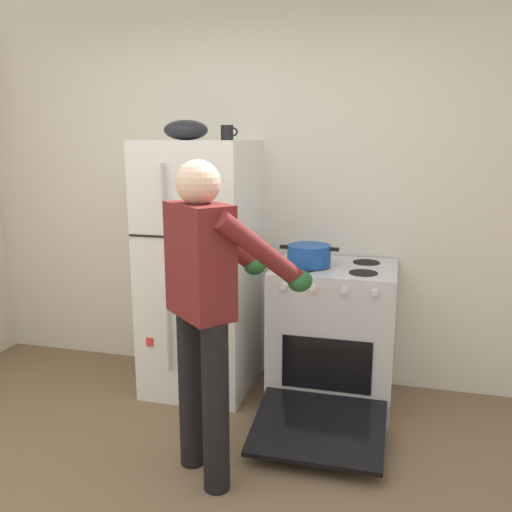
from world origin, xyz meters
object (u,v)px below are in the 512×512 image
(refrigerator, at_px, (201,268))
(person_cook, at_px, (208,294))
(stove_range, at_px, (333,337))
(coffee_mug, at_px, (227,133))
(mixing_bowl, at_px, (186,130))
(red_pot, at_px, (309,255))

(refrigerator, distance_m, person_cook, 1.05)
(stove_range, distance_m, coffee_mug, 1.47)
(person_cook, bearing_deg, refrigerator, 112.53)
(coffee_mug, bearing_deg, mixing_bowl, -169.22)
(person_cook, height_order, coffee_mug, coffee_mug)
(stove_range, xyz_separation_m, person_cook, (-0.50, -0.94, 0.52))
(stove_range, distance_m, red_pot, 0.56)
(person_cook, relative_size, mixing_bowl, 5.65)
(refrigerator, bearing_deg, person_cook, -67.47)
(coffee_mug, bearing_deg, person_cook, -77.94)
(refrigerator, distance_m, red_pot, 0.75)
(stove_range, bearing_deg, mixing_bowl, 178.96)
(coffee_mug, distance_m, mixing_bowl, 0.27)
(refrigerator, distance_m, coffee_mug, 0.91)
(person_cook, relative_size, red_pot, 4.32)
(person_cook, xyz_separation_m, mixing_bowl, (-0.48, 0.96, 0.78))
(stove_range, distance_m, mixing_bowl, 1.63)
(mixing_bowl, bearing_deg, person_cook, -63.53)
(red_pot, height_order, mixing_bowl, mixing_bowl)
(refrigerator, relative_size, red_pot, 4.54)
(stove_range, relative_size, person_cook, 0.76)
(red_pot, bearing_deg, person_cook, -110.52)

